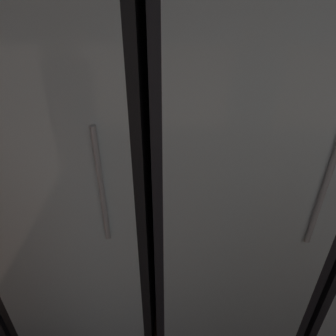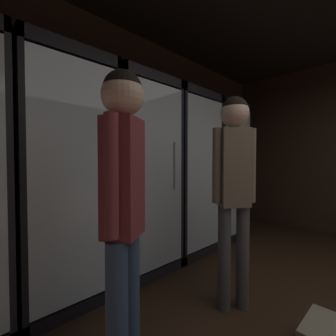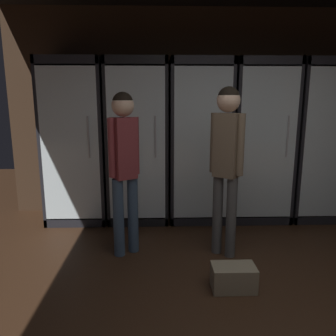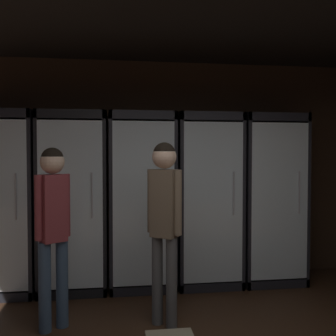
# 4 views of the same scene
# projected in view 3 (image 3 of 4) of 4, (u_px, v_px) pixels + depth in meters

# --- Properties ---
(wall_back) EXTENTS (6.00, 0.06, 2.80)m
(wall_back) POSITION_uv_depth(u_px,v_px,m) (225.00, 114.00, 4.57)
(wall_back) COLOR #382619
(wall_back) RESTS_ON ground
(cooler_far_left) EXTENTS (0.77, 0.69, 2.10)m
(cooler_far_left) POSITION_uv_depth(u_px,v_px,m) (77.00, 144.00, 4.26)
(cooler_far_left) COLOR black
(cooler_far_left) RESTS_ON ground
(cooler_left) EXTENTS (0.77, 0.69, 2.10)m
(cooler_left) POSITION_uv_depth(u_px,v_px,m) (138.00, 143.00, 4.29)
(cooler_left) COLOR black
(cooler_left) RESTS_ON ground
(cooler_center) EXTENTS (0.77, 0.69, 2.10)m
(cooler_center) POSITION_uv_depth(u_px,v_px,m) (199.00, 144.00, 4.31)
(cooler_center) COLOR black
(cooler_center) RESTS_ON ground
(cooler_right) EXTENTS (0.77, 0.69, 2.10)m
(cooler_right) POSITION_uv_depth(u_px,v_px,m) (258.00, 143.00, 4.34)
(cooler_right) COLOR black
(cooler_right) RESTS_ON ground
(cooler_far_right) EXTENTS (0.77, 0.69, 2.10)m
(cooler_far_right) POSITION_uv_depth(u_px,v_px,m) (317.00, 143.00, 4.36)
(cooler_far_right) COLOR black
(cooler_far_right) RESTS_ON ground
(shopper_near) EXTENTS (0.30, 0.26, 1.71)m
(shopper_near) POSITION_uv_depth(u_px,v_px,m) (227.00, 151.00, 3.18)
(shopper_near) COLOR #4C4C4C
(shopper_near) RESTS_ON ground
(shopper_far) EXTENTS (0.29, 0.26, 1.66)m
(shopper_far) POSITION_uv_depth(u_px,v_px,m) (124.00, 157.00, 3.22)
(shopper_far) COLOR #384C66
(shopper_far) RESTS_ON ground
(wine_crate_floor) EXTENTS (0.37, 0.22, 0.21)m
(wine_crate_floor) POSITION_uv_depth(u_px,v_px,m) (233.00, 277.00, 2.74)
(wine_crate_floor) COLOR gray
(wine_crate_floor) RESTS_ON ground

